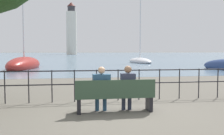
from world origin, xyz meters
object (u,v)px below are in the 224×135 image
(park_bench, at_px, (115,96))
(sailboat_0, at_px, (24,65))
(seated_person_right, at_px, (128,86))
(sailboat_1, at_px, (140,61))
(seated_person_left, at_px, (101,87))
(harbor_lighthouse, at_px, (72,30))

(park_bench, height_order, sailboat_0, sailboat_0)
(seated_person_right, distance_m, sailboat_1, 28.86)
(seated_person_right, bearing_deg, seated_person_left, -179.84)
(park_bench, xyz_separation_m, seated_person_left, (-0.36, 0.08, 0.24))
(seated_person_left, bearing_deg, sailboat_1, 72.98)
(seated_person_left, height_order, sailboat_0, sailboat_0)
(park_bench, height_order, seated_person_left, seated_person_left)
(sailboat_1, bearing_deg, sailboat_0, -151.42)
(seated_person_left, bearing_deg, harbor_lighthouse, 91.00)
(seated_person_right, height_order, sailboat_1, sailboat_1)
(park_bench, xyz_separation_m, seated_person_right, (0.36, 0.08, 0.25))
(sailboat_0, bearing_deg, seated_person_right, -66.02)
(park_bench, height_order, seated_person_right, seated_person_right)
(sailboat_1, bearing_deg, park_bench, -111.75)
(sailboat_0, relative_size, harbor_lighthouse, 0.32)
(seated_person_left, distance_m, harbor_lighthouse, 115.85)
(park_bench, height_order, harbor_lighthouse, harbor_lighthouse)
(sailboat_0, height_order, harbor_lighthouse, harbor_lighthouse)
(seated_person_left, distance_m, seated_person_right, 0.73)
(harbor_lighthouse, bearing_deg, park_bench, -88.82)
(park_bench, bearing_deg, seated_person_left, 167.92)
(park_bench, distance_m, sailboat_1, 29.04)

